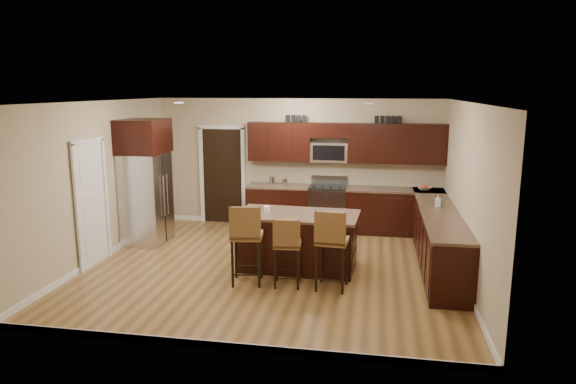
% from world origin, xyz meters
% --- Properties ---
extents(floor, '(6.00, 6.00, 0.00)m').
position_xyz_m(floor, '(0.00, 0.00, 0.00)').
color(floor, olive).
rests_on(floor, ground).
extents(ceiling, '(6.00, 6.00, 0.00)m').
position_xyz_m(ceiling, '(0.00, 0.00, 2.70)').
color(ceiling, silver).
rests_on(ceiling, wall_back).
extents(wall_back, '(6.00, 0.00, 6.00)m').
position_xyz_m(wall_back, '(0.00, 2.75, 1.35)').
color(wall_back, tan).
rests_on(wall_back, floor).
extents(wall_left, '(0.00, 5.50, 5.50)m').
position_xyz_m(wall_left, '(-3.00, 0.00, 1.35)').
color(wall_left, tan).
rests_on(wall_left, floor).
extents(wall_right, '(0.00, 5.50, 5.50)m').
position_xyz_m(wall_right, '(3.00, 0.00, 1.35)').
color(wall_right, tan).
rests_on(wall_right, floor).
extents(base_cabinets, '(4.02, 3.96, 0.92)m').
position_xyz_m(base_cabinets, '(1.90, 1.45, 0.46)').
color(base_cabinets, black).
rests_on(base_cabinets, floor).
extents(upper_cabinets, '(4.00, 0.33, 0.80)m').
position_xyz_m(upper_cabinets, '(1.04, 2.58, 1.84)').
color(upper_cabinets, black).
rests_on(upper_cabinets, wall_back).
extents(range, '(0.76, 0.64, 1.11)m').
position_xyz_m(range, '(0.68, 2.45, 0.47)').
color(range, silver).
rests_on(range, floor).
extents(microwave, '(0.76, 0.31, 0.40)m').
position_xyz_m(microwave, '(0.68, 2.60, 1.62)').
color(microwave, silver).
rests_on(microwave, upper_cabinets).
extents(doorway, '(0.85, 0.03, 2.06)m').
position_xyz_m(doorway, '(-1.65, 2.73, 1.03)').
color(doorway, black).
rests_on(doorway, floor).
extents(pantry_door, '(0.03, 0.80, 2.04)m').
position_xyz_m(pantry_door, '(-2.98, -0.30, 1.02)').
color(pantry_door, white).
rests_on(pantry_door, floor).
extents(letter_decor, '(2.20, 0.03, 0.15)m').
position_xyz_m(letter_decor, '(0.90, 2.58, 2.29)').
color(letter_decor, black).
rests_on(letter_decor, upper_cabinets).
extents(island, '(2.00, 1.13, 0.92)m').
position_xyz_m(island, '(0.41, 0.08, 0.43)').
color(island, black).
rests_on(island, floor).
extents(stool_left, '(0.52, 0.52, 1.23)m').
position_xyz_m(stool_left, '(-0.23, -0.77, 0.77)').
color(stool_left, olive).
rests_on(stool_left, floor).
extents(stool_mid, '(0.43, 0.43, 1.06)m').
position_xyz_m(stool_mid, '(0.39, -0.76, 0.66)').
color(stool_mid, olive).
rests_on(stool_mid, floor).
extents(stool_right, '(0.49, 0.49, 1.20)m').
position_xyz_m(stool_right, '(1.04, -0.77, 0.75)').
color(stool_right, olive).
rests_on(stool_right, floor).
extents(refrigerator, '(0.79, 0.92, 2.35)m').
position_xyz_m(refrigerator, '(-2.62, 1.00, 1.21)').
color(refrigerator, silver).
rests_on(refrigerator, floor).
extents(floor_mat, '(1.08, 0.86, 0.01)m').
position_xyz_m(floor_mat, '(0.60, 1.83, 0.01)').
color(floor_mat, olive).
rests_on(floor_mat, floor).
extents(fruit_bowl, '(0.33, 0.33, 0.07)m').
position_xyz_m(fruit_bowl, '(2.59, 2.45, 0.95)').
color(fruit_bowl, silver).
rests_on(fruit_bowl, base_cabinets).
extents(soap_bottle, '(0.11, 0.11, 0.20)m').
position_xyz_m(soap_bottle, '(2.70, 0.99, 1.02)').
color(soap_bottle, '#B2B2B2').
rests_on(soap_bottle, base_cabinets).
extents(canister_tall, '(0.12, 0.12, 0.18)m').
position_xyz_m(canister_tall, '(-0.49, 2.45, 1.01)').
color(canister_tall, silver).
rests_on(canister_tall, base_cabinets).
extents(canister_short, '(0.11, 0.11, 0.14)m').
position_xyz_m(canister_short, '(-0.23, 2.45, 0.99)').
color(canister_short, silver).
rests_on(canister_short, base_cabinets).
extents(island_jar, '(0.10, 0.10, 0.10)m').
position_xyz_m(island_jar, '(-0.09, 0.08, 0.97)').
color(island_jar, white).
rests_on(island_jar, island).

